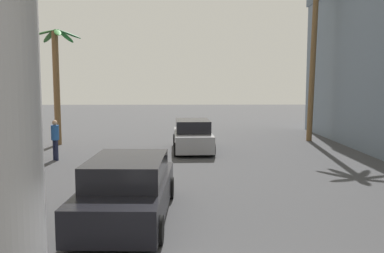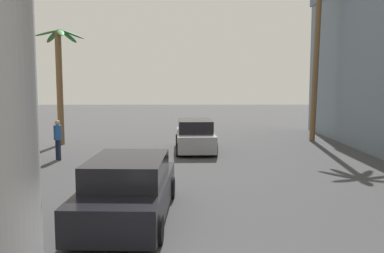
% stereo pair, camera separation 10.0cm
% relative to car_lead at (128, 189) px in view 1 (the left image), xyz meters
% --- Properties ---
extents(ground_plane, '(94.70, 94.70, 0.00)m').
position_rel_car_lead_xyz_m(ground_plane, '(1.63, 3.94, -0.74)').
color(ground_plane, '#424244').
extents(car_lead, '(2.27, 5.22, 1.56)m').
position_rel_car_lead_xyz_m(car_lead, '(0.00, 0.00, 0.00)').
color(car_lead, black).
rests_on(car_lead, ground).
extents(car_far, '(2.06, 4.54, 1.56)m').
position_rel_car_lead_xyz_m(car_far, '(1.86, 10.48, -0.00)').
color(car_far, black).
rests_on(car_far, ground).
extents(palm_tree_far_right, '(2.73, 2.87, 9.59)m').
position_rel_car_lead_xyz_m(palm_tree_far_right, '(8.83, 13.95, 5.41)').
color(palm_tree_far_right, brown).
rests_on(palm_tree_far_right, ground).
extents(palm_tree_far_left, '(2.56, 2.47, 6.29)m').
position_rel_car_lead_xyz_m(palm_tree_far_left, '(-5.42, 12.57, 3.16)').
color(palm_tree_far_left, brown).
rests_on(palm_tree_far_left, ground).
extents(pedestrian_far_left, '(0.48, 0.48, 1.78)m').
position_rel_car_lead_xyz_m(pedestrian_far_left, '(-4.23, 7.98, 0.30)').
color(pedestrian_far_left, '#1E233F').
rests_on(pedestrian_far_left, ground).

